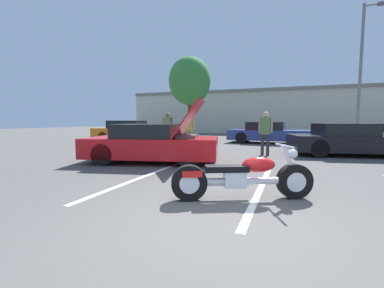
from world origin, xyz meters
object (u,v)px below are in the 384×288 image
(show_car_hood_open, at_px, (153,143))
(spectator_near_motorcycle, at_px, (265,130))
(parked_car_left_row, at_px, (129,132))
(spectator_by_show_car, at_px, (168,127))
(parked_car_mid_left_row, at_px, (268,133))
(light_pole, at_px, (362,67))
(spectator_midground, at_px, (190,128))
(parked_car_mid_right_row, at_px, (346,140))
(motorcycle, at_px, (242,177))
(tree_background, at_px, (190,81))

(show_car_hood_open, height_order, spectator_near_motorcycle, show_car_hood_open)
(spectator_near_motorcycle, bearing_deg, show_car_hood_open, -137.62)
(parked_car_left_row, bearing_deg, spectator_by_show_car, -39.62)
(parked_car_mid_left_row, bearing_deg, light_pole, 37.36)
(show_car_hood_open, height_order, spectator_midground, show_car_hood_open)
(light_pole, relative_size, parked_car_mid_right_row, 1.92)
(light_pole, distance_m, show_car_hood_open, 15.07)
(spectator_midground, bearing_deg, motorcycle, -62.32)
(parked_car_left_row, distance_m, spectator_by_show_car, 4.79)
(show_car_hood_open, xyz_separation_m, spectator_near_motorcycle, (3.21, 2.93, 0.38))
(tree_background, distance_m, parked_car_mid_right_row, 14.03)
(parked_car_mid_right_row, bearing_deg, parked_car_left_row, 155.66)
(spectator_midground, bearing_deg, spectator_by_show_car, -136.31)
(parked_car_mid_left_row, distance_m, spectator_midground, 5.12)
(tree_background, height_order, parked_car_left_row, tree_background)
(tree_background, xyz_separation_m, spectator_midground, (3.32, -8.40, -3.63))
(light_pole, xyz_separation_m, parked_car_mid_left_row, (-5.28, -3.60, -4.05))
(light_pole, xyz_separation_m, spectator_midground, (-8.73, -7.36, -3.68))
(light_pole, relative_size, parked_car_left_row, 1.84)
(light_pole, height_order, motorcycle, light_pole)
(spectator_by_show_car, bearing_deg, parked_car_mid_left_row, 46.74)
(light_pole, bearing_deg, parked_car_mid_right_row, -104.45)
(parked_car_left_row, relative_size, spectator_near_motorcycle, 2.78)
(parked_car_left_row, height_order, spectator_by_show_car, spectator_by_show_car)
(motorcycle, relative_size, spectator_midground, 1.40)
(tree_background, distance_m, spectator_midground, 9.73)
(tree_background, height_order, motorcycle, tree_background)
(tree_background, relative_size, spectator_by_show_car, 3.88)
(show_car_hood_open, distance_m, parked_car_mid_left_row, 8.89)
(parked_car_mid_left_row, bearing_deg, motorcycle, -84.39)
(tree_background, bearing_deg, parked_car_mid_left_row, -34.41)
(tree_background, height_order, spectator_midground, tree_background)
(tree_background, bearing_deg, light_pole, -4.93)
(show_car_hood_open, distance_m, spectator_midground, 4.70)
(tree_background, xyz_separation_m, spectator_by_show_car, (2.51, -9.17, -3.57))
(parked_car_left_row, relative_size, spectator_by_show_car, 2.71)
(show_car_hood_open, relative_size, parked_car_left_row, 0.97)
(show_car_hood_open, bearing_deg, parked_car_mid_right_row, 19.72)
(spectator_by_show_car, relative_size, spectator_midground, 1.05)
(show_car_hood_open, xyz_separation_m, parked_car_mid_right_row, (6.11, 4.07, -0.02))
(spectator_near_motorcycle, bearing_deg, spectator_midground, 155.63)
(light_pole, xyz_separation_m, spectator_near_motorcycle, (-4.94, -9.08, -3.65))
(parked_car_left_row, xyz_separation_m, parked_car_mid_right_row, (11.51, -2.40, -0.04))
(spectator_midground, bearing_deg, parked_car_mid_left_row, 47.41)
(tree_background, bearing_deg, spectator_near_motorcycle, -54.89)
(parked_car_mid_right_row, relative_size, spectator_by_show_car, 2.60)
(parked_car_left_row, bearing_deg, spectator_midground, -27.42)
(motorcycle, xyz_separation_m, parked_car_left_row, (-8.78, 9.36, 0.24))
(light_pole, bearing_deg, parked_car_mid_left_row, -145.71)
(parked_car_mid_left_row, distance_m, parked_car_mid_right_row, 5.41)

